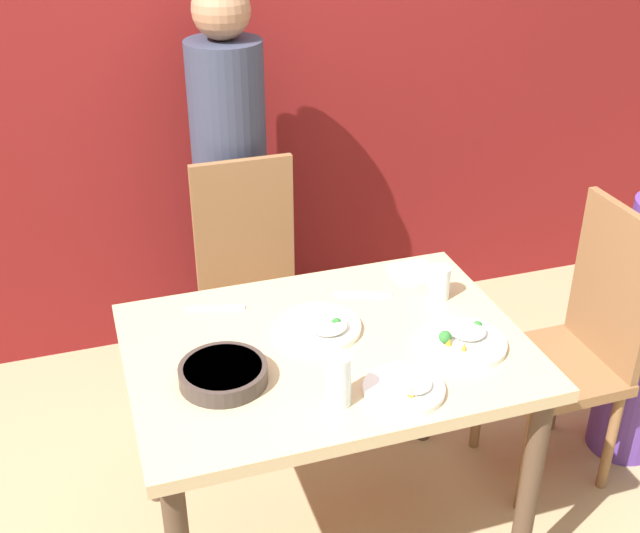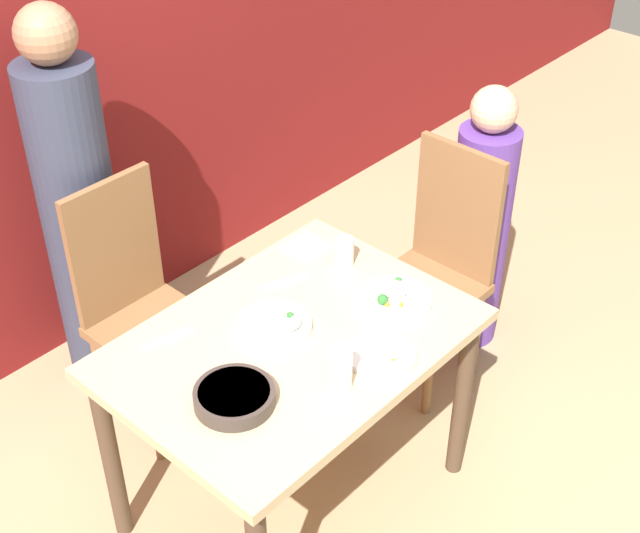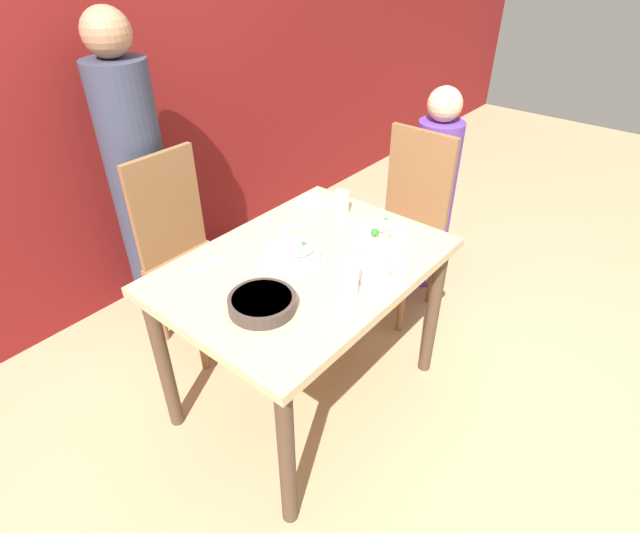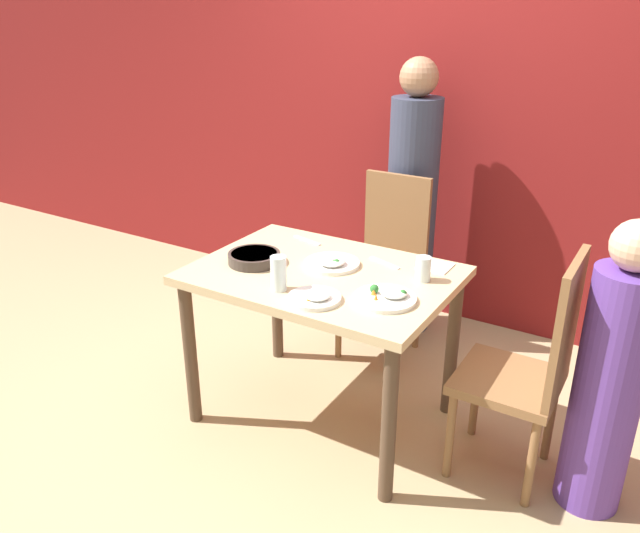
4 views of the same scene
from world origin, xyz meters
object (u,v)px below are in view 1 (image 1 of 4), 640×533
object	(u,v)px
chair_child_spot	(575,342)
glass_water_tall	(338,380)
chair_adult_spot	(253,289)
plate_rice_adult	(406,387)
bowl_curry	(223,373)
person_adult	(232,202)

from	to	relation	value
chair_child_spot	glass_water_tall	bearing A→B (deg)	-71.09
chair_adult_spot	glass_water_tall	distance (m)	1.06
chair_child_spot	plate_rice_adult	world-z (taller)	chair_child_spot
bowl_curry	chair_child_spot	bearing A→B (deg)	7.07
plate_rice_adult	glass_water_tall	xyz separation A→B (m)	(-0.18, 0.01, 0.06)
glass_water_tall	chair_adult_spot	bearing A→B (deg)	89.04
chair_adult_spot	person_adult	bearing A→B (deg)	90.00
chair_adult_spot	chair_child_spot	xyz separation A→B (m)	(0.95, -0.68, 0.00)
chair_adult_spot	plate_rice_adult	bearing A→B (deg)	-80.80
person_adult	chair_adult_spot	bearing A→B (deg)	-90.00
chair_adult_spot	chair_child_spot	world-z (taller)	same
chair_child_spot	bowl_curry	distance (m)	1.27
chair_adult_spot	plate_rice_adult	xyz separation A→B (m)	(0.17, -1.03, 0.25)
bowl_curry	glass_water_tall	world-z (taller)	glass_water_tall
chair_child_spot	chair_adult_spot	bearing A→B (deg)	-125.63
chair_adult_spot	person_adult	xyz separation A→B (m)	(0.00, 0.31, 0.23)
bowl_curry	glass_water_tall	distance (m)	0.32
plate_rice_adult	person_adult	bearing A→B (deg)	97.12
bowl_curry	glass_water_tall	bearing A→B (deg)	-34.60
chair_child_spot	person_adult	bearing A→B (deg)	-136.05
bowl_curry	person_adult	bearing A→B (deg)	76.33
plate_rice_adult	bowl_curry	bearing A→B (deg)	156.61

